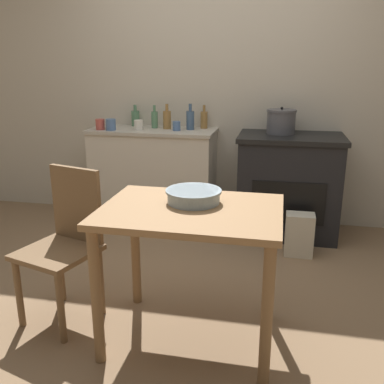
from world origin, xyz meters
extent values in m
plane|color=#896B4C|center=(0.00, 0.00, 0.00)|extent=(14.00, 14.00, 0.00)
cube|color=beige|center=(0.00, 1.58, 1.27)|extent=(8.00, 0.07, 2.55)
cube|color=beige|center=(-0.56, 1.31, 0.44)|extent=(1.15, 0.48, 0.87)
cube|color=#B6AD9C|center=(-0.56, 1.31, 0.89)|extent=(1.18, 0.51, 0.03)
cube|color=black|center=(0.70, 1.26, 0.43)|extent=(0.86, 0.59, 0.86)
cube|color=black|center=(0.70, 1.26, 0.88)|extent=(0.90, 0.63, 0.04)
cube|color=black|center=(0.70, 0.96, 0.38)|extent=(0.60, 0.01, 0.36)
cube|color=#997047|center=(0.18, -0.46, 0.76)|extent=(0.94, 0.69, 0.03)
cylinder|color=olive|center=(-0.24, -0.76, 0.37)|extent=(0.06, 0.06, 0.74)
cylinder|color=olive|center=(0.60, -0.76, 0.37)|extent=(0.06, 0.06, 0.74)
cylinder|color=olive|center=(-0.24, -0.17, 0.37)|extent=(0.06, 0.06, 0.74)
cylinder|color=olive|center=(0.60, -0.17, 0.37)|extent=(0.06, 0.06, 0.74)
cube|color=brown|center=(-0.62, -0.45, 0.44)|extent=(0.50, 0.50, 0.03)
cube|color=brown|center=(-0.56, -0.27, 0.68)|extent=(0.35, 0.13, 0.45)
cylinder|color=brown|center=(-0.82, -0.56, 0.21)|extent=(0.04, 0.04, 0.43)
cylinder|color=brown|center=(-0.50, -0.66, 0.21)|extent=(0.04, 0.04, 0.43)
cylinder|color=brown|center=(-0.73, -0.25, 0.21)|extent=(0.04, 0.04, 0.43)
cylinder|color=brown|center=(-0.41, -0.34, 0.21)|extent=(0.04, 0.04, 0.43)
cube|color=beige|center=(0.80, 0.78, 0.17)|extent=(0.22, 0.16, 0.35)
cylinder|color=#4C4C51|center=(0.61, 1.32, 0.99)|extent=(0.25, 0.25, 0.19)
cylinder|color=#4C4C51|center=(0.61, 1.32, 1.10)|extent=(0.26, 0.26, 0.02)
sphere|color=black|center=(0.61, 1.32, 1.12)|extent=(0.02, 0.02, 0.02)
cylinder|color=#93A8B2|center=(0.17, -0.37, 0.81)|extent=(0.28, 0.28, 0.07)
cylinder|color=#8597A0|center=(0.17, -0.37, 0.84)|extent=(0.30, 0.30, 0.01)
cylinder|color=#517F5B|center=(-0.56, 1.39, 0.98)|extent=(0.06, 0.06, 0.15)
cylinder|color=#517F5B|center=(-0.56, 1.39, 1.09)|extent=(0.02, 0.02, 0.06)
cylinder|color=olive|center=(-0.10, 1.46, 0.98)|extent=(0.07, 0.07, 0.16)
cylinder|color=olive|center=(-0.10, 1.46, 1.09)|extent=(0.03, 0.03, 0.06)
cylinder|color=#3D5675|center=(-0.21, 1.35, 0.99)|extent=(0.07, 0.07, 0.17)
cylinder|color=#3D5675|center=(-0.21, 1.35, 1.11)|extent=(0.03, 0.03, 0.07)
cylinder|color=#517F5B|center=(-0.79, 1.48, 0.98)|extent=(0.08, 0.08, 0.15)
cylinder|color=#517F5B|center=(-0.79, 1.48, 1.08)|extent=(0.03, 0.03, 0.06)
cylinder|color=olive|center=(-0.43, 1.35, 0.99)|extent=(0.07, 0.07, 0.17)
cylinder|color=olive|center=(-0.43, 1.35, 1.10)|extent=(0.03, 0.03, 0.06)
cylinder|color=#B74C42|center=(-1.02, 1.18, 0.95)|extent=(0.08, 0.08, 0.10)
cylinder|color=#4C6B99|center=(-0.91, 1.16, 0.95)|extent=(0.09, 0.09, 0.10)
cylinder|color=#4C6B99|center=(-0.32, 1.27, 0.95)|extent=(0.07, 0.07, 0.08)
cylinder|color=silver|center=(-0.67, 1.24, 0.95)|extent=(0.08, 0.08, 0.09)
camera|label=1|loc=(0.62, -2.51, 1.49)|focal=40.00mm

